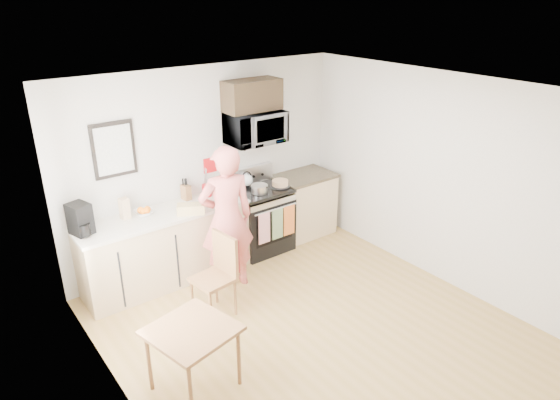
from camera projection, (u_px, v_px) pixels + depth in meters
floor at (319, 334)px, 5.41m from camera, size 4.60×4.60×0.00m
back_wall at (207, 166)px, 6.58m from camera, size 4.00×0.04×2.60m
left_wall at (126, 297)px, 3.78m from camera, size 0.04×4.60×2.60m
right_wall at (447, 182)px, 6.01m from camera, size 0.04×4.60×2.60m
ceiling at (328, 94)px, 4.39m from camera, size 4.00×4.60×0.04m
window at (91, 229)px, 4.29m from camera, size 0.06×1.40×1.50m
cabinet_left at (167, 249)px, 6.25m from camera, size 2.10×0.60×0.90m
countertop_left at (163, 214)px, 6.07m from camera, size 2.14×0.64×0.04m
cabinet_right at (303, 205)px, 7.49m from camera, size 0.84×0.60×0.90m
countertop_right at (304, 176)px, 7.31m from camera, size 0.88×0.64×0.04m
range at (261, 221)px, 7.03m from camera, size 0.76×0.70×1.16m
microwave at (255, 128)px, 6.59m from camera, size 0.76×0.51×0.42m
upper_cabinet at (252, 95)px, 6.46m from camera, size 0.76×0.35×0.40m
wall_art at (114, 150)px, 5.72m from camera, size 0.50×0.04×0.65m
wall_trivet at (211, 165)px, 6.60m from camera, size 0.20×0.02×0.20m
person at (227, 219)px, 5.98m from camera, size 0.76×0.60×1.82m
dining_table at (192, 336)px, 4.48m from camera, size 0.73×0.73×0.66m
chair at (222, 263)px, 5.58m from camera, size 0.50×0.46×0.97m
knife_block at (186, 192)px, 6.41m from camera, size 0.10×0.14×0.20m
utensil_crock at (207, 185)px, 6.50m from camera, size 0.13×0.13×0.38m
fruit_bowl at (144, 211)px, 6.00m from camera, size 0.25×0.25×0.11m
milk_carton at (125, 208)px, 5.87m from camera, size 0.11×0.11×0.26m
coffee_maker at (80, 220)px, 5.49m from camera, size 0.26×0.32×0.36m
bread_bag at (191, 209)px, 6.02m from camera, size 0.36×0.30×0.12m
cake at (280, 184)px, 6.90m from camera, size 0.27×0.27×0.09m
kettle at (247, 180)px, 6.90m from camera, size 0.17×0.17×0.21m
pot at (260, 189)px, 6.67m from camera, size 0.23×0.36×0.11m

